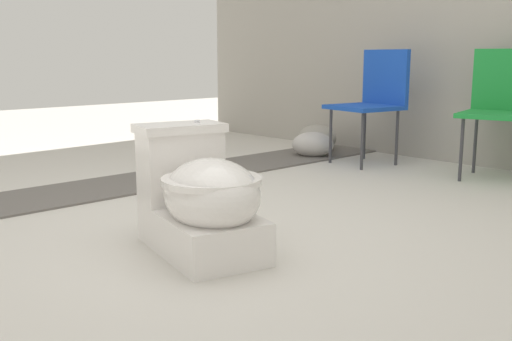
{
  "coord_description": "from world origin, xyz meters",
  "views": [
    {
      "loc": [
        2.0,
        -1.62,
        0.79
      ],
      "look_at": [
        0.14,
        0.12,
        0.3
      ],
      "focal_mm": 42.0,
      "sensor_mm": 36.0,
      "label": 1
    }
  ],
  "objects_px": {
    "boulder_far": "(317,138)",
    "boulder_near": "(313,145)",
    "folding_chair_left": "(375,94)",
    "folding_chair_middle": "(503,99)",
    "toilet": "(202,200)"
  },
  "relations": [
    {
      "from": "folding_chair_left",
      "to": "boulder_near",
      "type": "bearing_deg",
      "value": -64.28
    },
    {
      "from": "boulder_far",
      "to": "boulder_near",
      "type": "bearing_deg",
      "value": -55.16
    },
    {
      "from": "folding_chair_middle",
      "to": "boulder_far",
      "type": "bearing_deg",
      "value": -101.93
    },
    {
      "from": "toilet",
      "to": "boulder_near",
      "type": "relative_size",
      "value": 2.12
    },
    {
      "from": "toilet",
      "to": "boulder_far",
      "type": "bearing_deg",
      "value": 135.04
    },
    {
      "from": "boulder_near",
      "to": "folding_chair_left",
      "type": "bearing_deg",
      "value": 15.86
    },
    {
      "from": "folding_chair_left",
      "to": "folding_chair_middle",
      "type": "xyz_separation_m",
      "value": [
        0.89,
        0.16,
        0.0
      ]
    },
    {
      "from": "folding_chair_left",
      "to": "folding_chair_middle",
      "type": "relative_size",
      "value": 1.0
    },
    {
      "from": "folding_chair_left",
      "to": "boulder_near",
      "type": "height_order",
      "value": "folding_chair_left"
    },
    {
      "from": "folding_chair_left",
      "to": "boulder_near",
      "type": "distance_m",
      "value": 0.64
    },
    {
      "from": "folding_chair_middle",
      "to": "boulder_near",
      "type": "bearing_deg",
      "value": -91.12
    },
    {
      "from": "boulder_far",
      "to": "folding_chair_left",
      "type": "bearing_deg",
      "value": -10.62
    },
    {
      "from": "toilet",
      "to": "folding_chair_left",
      "type": "relative_size",
      "value": 0.84
    },
    {
      "from": "folding_chair_middle",
      "to": "boulder_far",
      "type": "distance_m",
      "value": 1.6
    },
    {
      "from": "toilet",
      "to": "boulder_far",
      "type": "distance_m",
      "value": 2.75
    }
  ]
}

